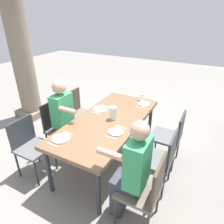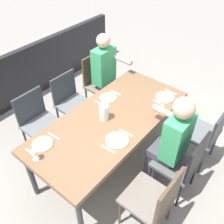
% 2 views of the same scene
% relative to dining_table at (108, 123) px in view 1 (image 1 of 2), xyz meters
% --- Properties ---
extents(ground_plane, '(16.00, 16.00, 0.00)m').
position_rel_dining_table_xyz_m(ground_plane, '(0.00, 0.00, -0.71)').
color(ground_plane, gray).
extents(dining_table, '(2.03, 0.93, 0.77)m').
position_rel_dining_table_xyz_m(dining_table, '(0.00, 0.00, 0.00)').
color(dining_table, brown).
rests_on(dining_table, ground).
extents(chair_west_north, '(0.44, 0.44, 0.88)m').
position_rel_dining_table_xyz_m(chair_west_north, '(-0.77, 0.88, -0.19)').
color(chair_west_north, '#5B5E61').
rests_on(chair_west_north, ground).
extents(chair_west_south, '(0.44, 0.44, 0.93)m').
position_rel_dining_table_xyz_m(chair_west_south, '(-0.77, -0.89, -0.18)').
color(chair_west_south, '#6A6158').
rests_on(chair_west_south, ground).
extents(chair_mid_north, '(0.44, 0.44, 0.91)m').
position_rel_dining_table_xyz_m(chair_mid_north, '(-0.17, 0.89, -0.19)').
color(chair_mid_north, '#4F4F50').
rests_on(chair_mid_north, ground).
extents(chair_mid_south, '(0.44, 0.44, 0.88)m').
position_rel_dining_table_xyz_m(chair_mid_south, '(-0.17, -0.88, -0.20)').
color(chair_mid_south, '#5B5E61').
rests_on(chair_mid_south, ground).
extents(chair_east_north, '(0.44, 0.44, 0.92)m').
position_rel_dining_table_xyz_m(chair_east_north, '(0.41, 0.88, -0.18)').
color(chair_east_north, '#6A6158').
rests_on(chair_east_north, ground).
extents(chair_east_south, '(0.44, 0.44, 0.90)m').
position_rel_dining_table_xyz_m(chair_east_south, '(0.41, -0.88, -0.18)').
color(chair_east_south, '#5B5E61').
rests_on(chair_east_south, ground).
extents(diner_woman_green, '(0.35, 0.50, 1.33)m').
position_rel_dining_table_xyz_m(diner_woman_green, '(-0.17, 0.69, 0.01)').
color(diner_woman_green, '#3F3F4C').
rests_on(diner_woman_green, ground).
extents(diner_man_white, '(0.35, 0.49, 1.32)m').
position_rel_dining_table_xyz_m(diner_man_white, '(-0.77, -0.71, -0.01)').
color(diner_man_white, '#3F3F4C').
rests_on(diner_man_white, ground).
extents(stone_column_centre, '(0.57, 0.57, 3.00)m').
position_rel_dining_table_xyz_m(stone_column_centre, '(0.57, 2.40, 0.77)').
color(stone_column_centre, gray).
rests_on(stone_column_centre, ground).
extents(plate_0, '(0.24, 0.24, 0.02)m').
position_rel_dining_table_xyz_m(plate_0, '(-0.74, 0.28, 0.07)').
color(plate_0, white).
rests_on(plate_0, dining_table).
extents(fork_0, '(0.02, 0.17, 0.01)m').
position_rel_dining_table_xyz_m(fork_0, '(-0.89, 0.28, 0.07)').
color(fork_0, silver).
rests_on(fork_0, dining_table).
extents(spoon_0, '(0.04, 0.17, 0.01)m').
position_rel_dining_table_xyz_m(spoon_0, '(-0.59, 0.28, 0.07)').
color(spoon_0, silver).
rests_on(spoon_0, dining_table).
extents(plate_1, '(0.22, 0.22, 0.02)m').
position_rel_dining_table_xyz_m(plate_1, '(-0.27, -0.27, 0.07)').
color(plate_1, white).
rests_on(plate_1, dining_table).
extents(fork_1, '(0.02, 0.17, 0.01)m').
position_rel_dining_table_xyz_m(fork_1, '(-0.42, -0.27, 0.07)').
color(fork_1, silver).
rests_on(fork_1, dining_table).
extents(spoon_1, '(0.03, 0.17, 0.01)m').
position_rel_dining_table_xyz_m(spoon_1, '(-0.12, -0.27, 0.07)').
color(spoon_1, silver).
rests_on(spoon_1, dining_table).
extents(plate_2, '(0.25, 0.25, 0.02)m').
position_rel_dining_table_xyz_m(plate_2, '(0.22, 0.27, 0.07)').
color(plate_2, white).
rests_on(plate_2, dining_table).
extents(fork_2, '(0.02, 0.17, 0.01)m').
position_rel_dining_table_xyz_m(fork_2, '(0.07, 0.27, 0.07)').
color(fork_2, silver).
rests_on(fork_2, dining_table).
extents(spoon_2, '(0.02, 0.17, 0.01)m').
position_rel_dining_table_xyz_m(spoon_2, '(0.37, 0.27, 0.07)').
color(spoon_2, silver).
rests_on(spoon_2, dining_table).
extents(plate_3, '(0.22, 0.22, 0.02)m').
position_rel_dining_table_xyz_m(plate_3, '(0.75, -0.29, 0.07)').
color(plate_3, silver).
rests_on(plate_3, dining_table).
extents(wine_glass_3, '(0.07, 0.07, 0.14)m').
position_rel_dining_table_xyz_m(wine_glass_3, '(0.91, -0.19, 0.16)').
color(wine_glass_3, white).
rests_on(wine_glass_3, dining_table).
extents(fork_3, '(0.03, 0.17, 0.01)m').
position_rel_dining_table_xyz_m(fork_3, '(0.60, -0.29, 0.07)').
color(fork_3, silver).
rests_on(fork_3, dining_table).
extents(spoon_3, '(0.02, 0.17, 0.01)m').
position_rel_dining_table_xyz_m(spoon_3, '(0.90, -0.29, 0.07)').
color(spoon_3, silver).
rests_on(spoon_3, dining_table).
extents(water_pitcher, '(0.11, 0.11, 0.19)m').
position_rel_dining_table_xyz_m(water_pitcher, '(0.05, -0.06, 0.15)').
color(water_pitcher, white).
rests_on(water_pitcher, dining_table).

